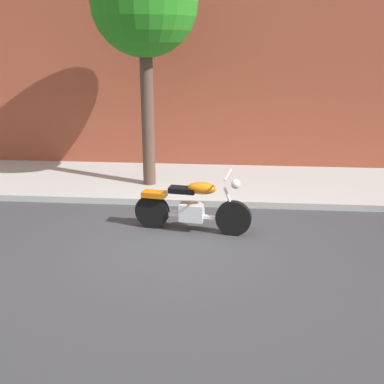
# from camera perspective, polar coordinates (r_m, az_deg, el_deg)

# --- Properties ---
(ground_plane) EXTENTS (60.00, 60.00, 0.00)m
(ground_plane) POSITION_cam_1_polar(r_m,az_deg,el_deg) (8.17, -2.14, -6.09)
(ground_plane) COLOR #38383D
(sidewalk) EXTENTS (20.20, 3.02, 0.14)m
(sidewalk) POSITION_cam_1_polar(r_m,az_deg,el_deg) (11.23, -0.12, 1.16)
(sidewalk) COLOR #AAAAAA
(sidewalk) RESTS_ON ground
(motorcycle) EXTENTS (2.17, 0.74, 1.14)m
(motorcycle) POSITION_cam_1_polar(r_m,az_deg,el_deg) (8.43, -0.00, -1.88)
(motorcycle) COLOR black
(motorcycle) RESTS_ON ground
(street_tree) EXTENTS (2.27, 2.27, 5.26)m
(street_tree) POSITION_cam_1_polar(r_m,az_deg,el_deg) (10.51, -5.89, 21.96)
(street_tree) COLOR brown
(street_tree) RESTS_ON ground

